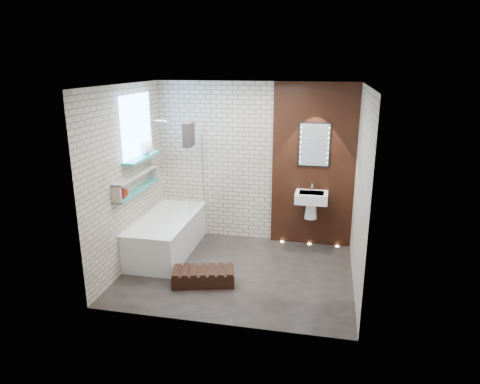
% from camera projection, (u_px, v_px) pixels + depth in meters
% --- Properties ---
extents(ground, '(3.20, 3.20, 0.00)m').
position_uv_depth(ground, '(238.00, 272.00, 6.17)').
color(ground, black).
rests_on(ground, ground).
extents(room_shell, '(3.24, 3.20, 2.60)m').
position_uv_depth(room_shell, '(238.00, 184.00, 5.79)').
color(room_shell, '#B3A78E').
rests_on(room_shell, ground).
extents(walnut_panel, '(1.30, 0.06, 2.60)m').
position_uv_depth(walnut_panel, '(313.00, 166.00, 6.80)').
color(walnut_panel, black).
rests_on(walnut_panel, ground).
extents(clerestory_window, '(0.18, 1.00, 0.94)m').
position_uv_depth(clerestory_window, '(137.00, 132.00, 6.25)').
color(clerestory_window, '#7FADE0').
rests_on(clerestory_window, room_shell).
extents(display_niche, '(0.14, 1.30, 0.26)m').
position_uv_depth(display_niche, '(137.00, 183.00, 6.26)').
color(display_niche, teal).
rests_on(display_niche, room_shell).
extents(bathtub, '(0.79, 1.74, 0.70)m').
position_uv_depth(bathtub, '(167.00, 235.00, 6.75)').
color(bathtub, white).
rests_on(bathtub, ground).
extents(bath_screen, '(0.01, 0.78, 1.40)m').
position_uv_depth(bath_screen, '(196.00, 168.00, 6.80)').
color(bath_screen, white).
rests_on(bath_screen, bathtub).
extents(towel, '(0.10, 0.27, 0.36)m').
position_uv_depth(towel, '(189.00, 135.00, 6.37)').
color(towel, black).
rests_on(towel, bath_screen).
extents(shower_head, '(0.18, 0.18, 0.02)m').
position_uv_depth(shower_head, '(169.00, 121.00, 6.74)').
color(shower_head, silver).
rests_on(shower_head, room_shell).
extents(washbasin, '(0.50, 0.36, 0.58)m').
position_uv_depth(washbasin, '(311.00, 201.00, 6.76)').
color(washbasin, white).
rests_on(washbasin, walnut_panel).
extents(led_mirror, '(0.50, 0.02, 0.70)m').
position_uv_depth(led_mirror, '(314.00, 145.00, 6.66)').
color(led_mirror, black).
rests_on(led_mirror, walnut_panel).
extents(walnut_step, '(0.89, 0.56, 0.18)m').
position_uv_depth(walnut_step, '(203.00, 277.00, 5.82)').
color(walnut_step, black).
rests_on(walnut_step, ground).
extents(niche_bottles, '(0.06, 0.16, 0.13)m').
position_uv_depth(niche_bottles, '(124.00, 193.00, 5.89)').
color(niche_bottles, maroon).
rests_on(niche_bottles, display_niche).
extents(sill_vases, '(0.21, 0.21, 0.21)m').
position_uv_depth(sill_vases, '(146.00, 148.00, 6.43)').
color(sill_vases, white).
rests_on(sill_vases, clerestory_window).
extents(floor_uplights, '(0.96, 0.06, 0.01)m').
position_uv_depth(floor_uplights, '(309.00, 244.00, 7.11)').
color(floor_uplights, '#FFD899').
rests_on(floor_uplights, ground).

